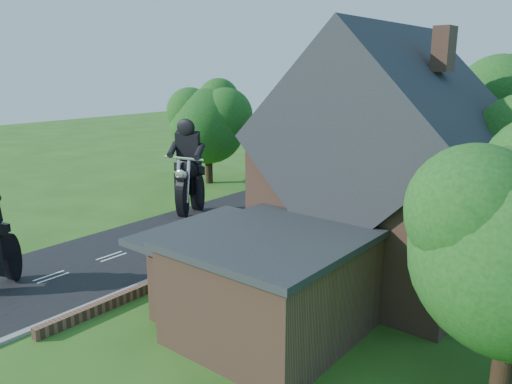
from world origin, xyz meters
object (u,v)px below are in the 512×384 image
Objects in this scene: house at (383,174)px; motorcycle_follow at (190,200)px; annex at (270,283)px; garden_wall at (251,244)px.

house is 5.56× the size of motorcycle_follow.
annex is 14.58m from motorcycle_follow.
house reaches higher than annex.
house is at bearing 84.76° from annex.
garden_wall is 11.95× the size of motorcycle_follow.
house reaches higher than garden_wall.
house is 7.30m from annex.
house reaches higher than motorcycle_follow.
garden_wall is 2.15× the size of house.
garden_wall is 8.19m from annex.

